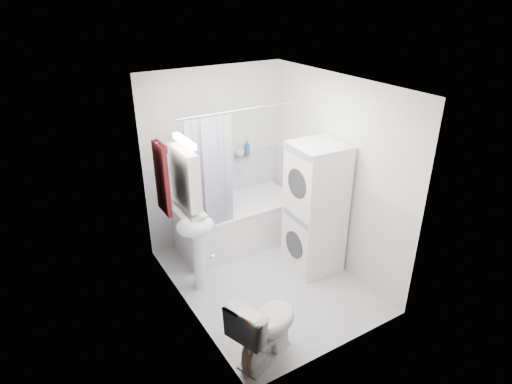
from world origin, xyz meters
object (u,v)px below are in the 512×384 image
sink (196,237)px  washer_dryer (315,209)px  bathtub (238,222)px  toilet (265,326)px

sink → washer_dryer: 1.48m
bathtub → washer_dryer: size_ratio=0.99×
bathtub → sink: sink is taller
bathtub → washer_dryer: washer_dryer is taller
sink → washer_dryer: (1.43, -0.34, 0.13)m
bathtub → sink: bearing=-144.7°
washer_dryer → sink: bearing=169.6°
washer_dryer → toilet: 1.70m
washer_dryer → toilet: (-1.33, -0.96, -0.46)m
bathtub → toilet: bearing=-112.0°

